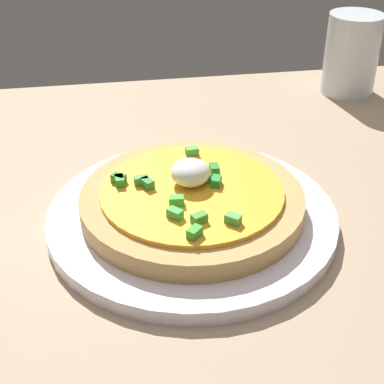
{
  "coord_description": "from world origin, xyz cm",
  "views": [
    {
      "loc": [
        -10.49,
        -46.16,
        34.15
      ],
      "look_at": [
        -3.42,
        -3.68,
        6.55
      ],
      "focal_mm": 52.67,
      "sensor_mm": 36.0,
      "label": 1
    }
  ],
  "objects": [
    {
      "name": "cup_near",
      "position": [
        23.22,
        23.92,
        7.99
      ],
      "size": [
        7.29,
        7.29,
        10.86
      ],
      "color": "silver",
      "rests_on": "dining_table"
    },
    {
      "name": "plate",
      "position": [
        -3.42,
        -3.68,
        3.87
      ],
      "size": [
        26.78,
        26.78,
        1.36
      ],
      "primitive_type": "cylinder",
      "color": "white",
      "rests_on": "dining_table"
    },
    {
      "name": "pizza",
      "position": [
        -3.43,
        -3.65,
        5.75
      ],
      "size": [
        20.54,
        20.54,
        4.67
      ],
      "color": "tan",
      "rests_on": "plate"
    },
    {
      "name": "dining_table",
      "position": [
        0.0,
        0.0,
        1.59
      ],
      "size": [
        108.59,
        65.69,
        3.19
      ],
      "primitive_type": "cube",
      "color": "tan",
      "rests_on": "ground"
    }
  ]
}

